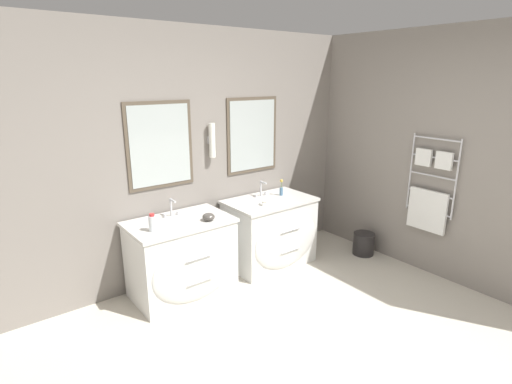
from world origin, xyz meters
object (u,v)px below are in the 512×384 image
vanity_right (272,232)px  amenity_bowl (209,217)px  flower_vase (281,189)px  waste_bin (364,243)px  vanity_left (183,258)px  toiletry_bottle (152,223)px

vanity_right → amenity_bowl: (-0.90, -0.13, 0.41)m
flower_vase → waste_bin: size_ratio=0.71×
vanity_left → waste_bin: vanity_left is taller
vanity_left → vanity_right: (1.13, 0.00, 0.00)m
amenity_bowl → flower_vase: size_ratio=0.63×
vanity_right → flower_vase: (0.21, 0.09, 0.45)m
waste_bin → vanity_left: bearing=167.5°
flower_vase → vanity_left: bearing=-176.3°
vanity_left → vanity_right: 1.13m
vanity_left → vanity_right: bearing=0.0°
vanity_right → toiletry_bottle: 1.51m
vanity_right → flower_vase: 0.51m
waste_bin → toiletry_bottle: bearing=170.4°
vanity_left → flower_vase: bearing=3.7°
vanity_right → toiletry_bottle: (-1.44, -0.06, 0.45)m
vanity_right → vanity_left: bearing=180.0°
vanity_right → amenity_bowl: 1.00m
toiletry_bottle → waste_bin: toiletry_bottle is taller
vanity_left → toiletry_bottle: bearing=-168.6°
vanity_right → waste_bin: 1.20m
vanity_left → amenity_bowl: amenity_bowl is taller
vanity_left → vanity_right: size_ratio=1.00×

